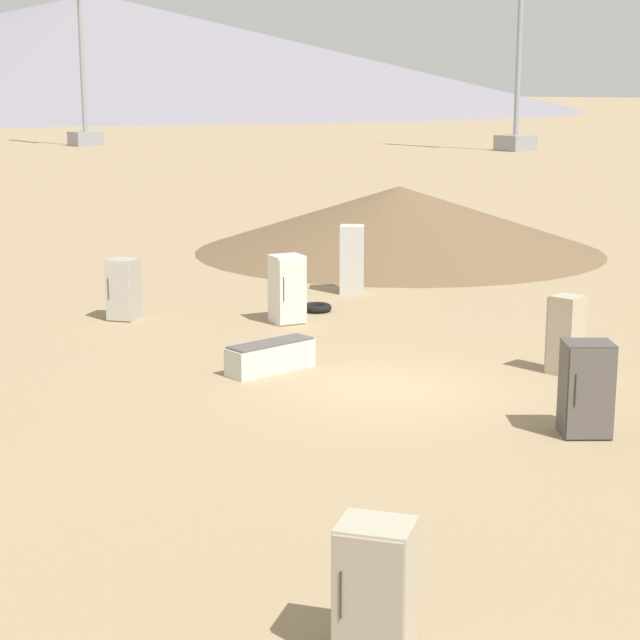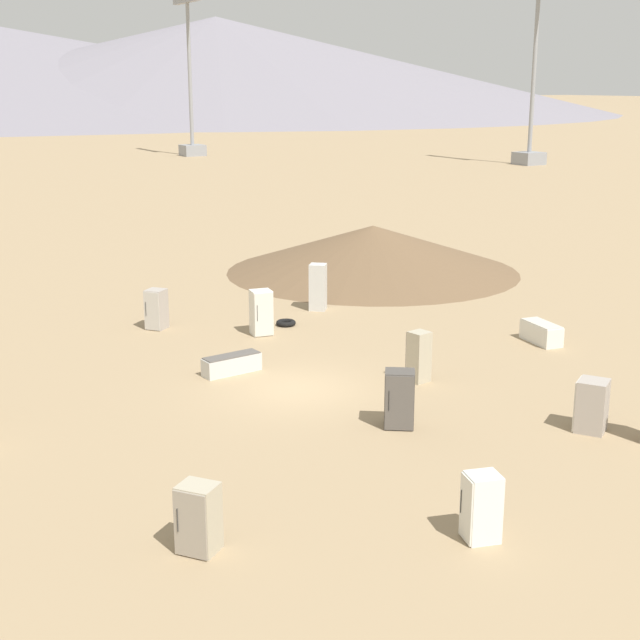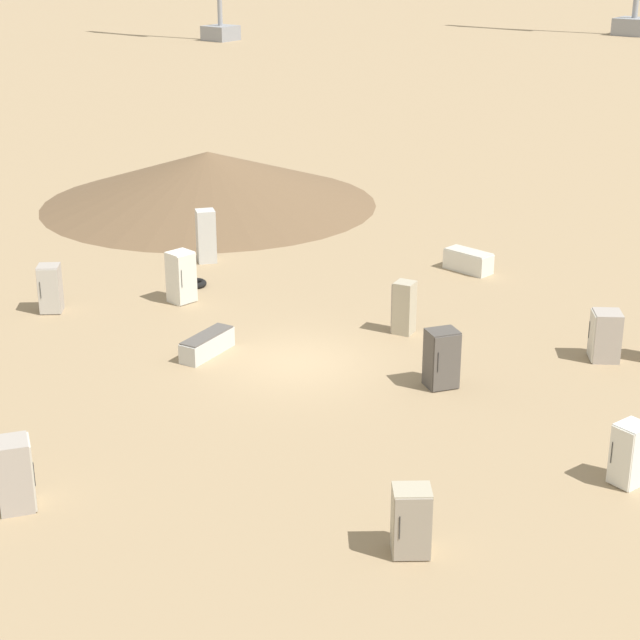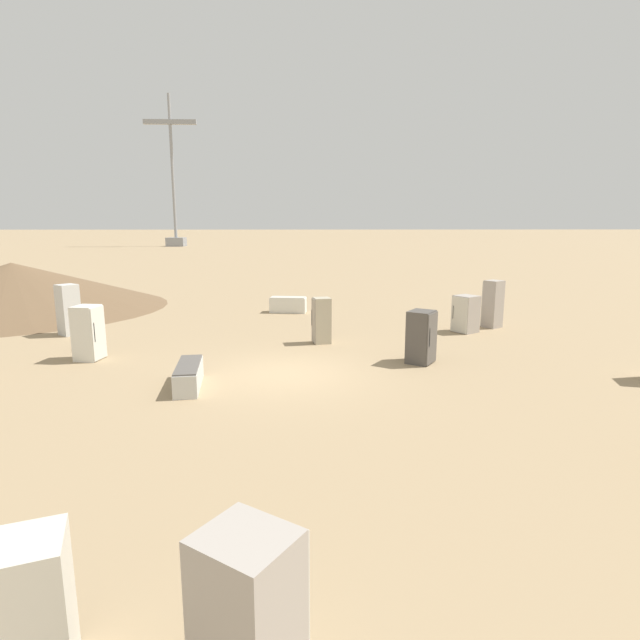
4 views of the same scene
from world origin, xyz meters
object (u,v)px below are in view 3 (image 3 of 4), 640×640
object	(u,v)px
discarded_fridge_3	(605,336)
discarded_fridge_6	(629,454)
discarded_fridge_9	(206,236)
discarded_fridge_7	(15,474)
discarded_fridge_8	(468,261)
discarded_fridge_4	(411,521)
discarded_fridge_1	(181,277)
discarded_fridge_12	(207,344)
discarded_fridge_5	(50,289)
scrap_tire	(195,283)
discarded_fridge_0	(442,359)
discarded_fridge_2	(404,307)

from	to	relation	value
discarded_fridge_3	discarded_fridge_6	size ratio (longest dim) A/B	0.99
discarded_fridge_3	discarded_fridge_9	world-z (taller)	discarded_fridge_9
discarded_fridge_7	discarded_fridge_8	distance (m)	19.76
discarded_fridge_8	discarded_fridge_6	bearing A→B (deg)	-129.52
discarded_fridge_4	discarded_fridge_6	world-z (taller)	discarded_fridge_6
discarded_fridge_1	discarded_fridge_12	world-z (taller)	discarded_fridge_1
discarded_fridge_5	discarded_fridge_7	xyz separation A→B (m)	(-8.76, 8.34, 0.03)
discarded_fridge_4	discarded_fridge_8	xyz separation A→B (m)	(7.77, -16.26, -0.34)
discarded_fridge_12	discarded_fridge_9	bearing A→B (deg)	125.89
discarded_fridge_7	scrap_tire	bearing A→B (deg)	152.92
discarded_fridge_5	discarded_fridge_8	bearing A→B (deg)	-166.92
discarded_fridge_12	discarded_fridge_1	bearing A→B (deg)	135.89
discarded_fridge_4	discarded_fridge_1	bearing A→B (deg)	-68.21
discarded_fridge_1	discarded_fridge_8	distance (m)	10.19
discarded_fridge_5	discarded_fridge_0	bearing A→B (deg)	150.56
discarded_fridge_3	discarded_fridge_7	xyz separation A→B (m)	(6.80, 15.03, 0.08)
discarded_fridge_8	discarded_fridge_12	bearing A→B (deg)	176.49
scrap_tire	discarded_fridge_0	bearing A→B (deg)	168.94
discarded_fridge_5	discarded_fridge_7	world-z (taller)	discarded_fridge_7
discarded_fridge_0	discarded_fridge_8	bearing A→B (deg)	-120.49
discarded_fridge_0	discarded_fridge_1	world-z (taller)	discarded_fridge_1
discarded_fridge_6	discarded_fridge_7	distance (m)	13.23
discarded_fridge_2	discarded_fridge_6	distance (m)	10.02
discarded_fridge_1	scrap_tire	xyz separation A→B (m)	(0.70, -1.37, -0.74)
discarded_fridge_2	discarded_fridge_9	xyz separation A→B (m)	(9.47, -1.70, 0.15)
discarded_fridge_5	discarded_fridge_12	world-z (taller)	discarded_fridge_5
discarded_fridge_2	discarded_fridge_9	size ratio (longest dim) A/B	0.84
discarded_fridge_5	discarded_fridge_7	distance (m)	12.10
discarded_fridge_5	discarded_fridge_6	size ratio (longest dim) A/B	1.06
discarded_fridge_3	discarded_fridge_7	world-z (taller)	discarded_fridge_7
discarded_fridge_2	discarded_fridge_3	size ratio (longest dim) A/B	1.13
discarded_fridge_3	discarded_fridge_9	distance (m)	15.11
discarded_fridge_2	discarded_fridge_8	xyz separation A→B (m)	(1.33, -6.35, -0.43)
discarded_fridge_0	discarded_fridge_3	distance (m)	5.12
discarded_fridge_2	discarded_fridge_12	xyz separation A→B (m)	(3.58, 4.77, -0.50)
discarded_fridge_5	discarded_fridge_9	world-z (taller)	discarded_fridge_9
discarded_fridge_2	discarded_fridge_6	world-z (taller)	discarded_fridge_2
discarded_fridge_6	scrap_tire	size ratio (longest dim) A/B	1.88
discarded_fridge_2	discarded_fridge_5	size ratio (longest dim) A/B	1.06
discarded_fridge_1	discarded_fridge_9	size ratio (longest dim) A/B	0.88
discarded_fridge_12	scrap_tire	distance (m)	6.04
discarded_fridge_1	discarded_fridge_7	bearing A→B (deg)	36.65
discarded_fridge_1	discarded_fridge_3	world-z (taller)	discarded_fridge_1
discarded_fridge_7	discarded_fridge_6	bearing A→B (deg)	76.08
discarded_fridge_8	discarded_fridge_5	bearing A→B (deg)	150.98
discarded_fridge_3	discarded_fridge_9	size ratio (longest dim) A/B	0.74
discarded_fridge_2	discarded_fridge_12	distance (m)	5.99
discarded_fridge_0	discarded_fridge_2	world-z (taller)	discarded_fridge_2
discarded_fridge_12	discarded_fridge_4	bearing A→B (deg)	-33.55
discarded_fridge_6	discarded_fridge_12	size ratio (longest dim) A/B	0.72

